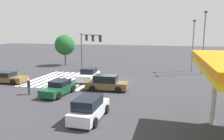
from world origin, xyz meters
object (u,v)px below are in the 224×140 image
car_2 (89,109)px  car_3 (59,88)px  street_light_pole_b (193,41)px  car_1 (106,83)px  street_light_pole_a (204,38)px  tree_corner_a (65,45)px  traffic_signal_mast (88,43)px  car_5 (7,78)px  car_0 (89,75)px  pedestrian (29,86)px

car_2 → car_3: car_2 is taller
car_2 → street_light_pole_b: bearing=-21.1°
car_1 → car_2: (8.05, 1.05, 0.03)m
street_light_pole_a → street_light_pole_b: size_ratio=1.14×
car_1 → tree_corner_a: tree_corner_a is taller
traffic_signal_mast → car_5: 12.14m
tree_corner_a → street_light_pole_b: bearing=88.5°
tree_corner_a → car_2: bearing=30.3°
traffic_signal_mast → car_2: bearing=-23.7°
car_2 → car_3: size_ratio=0.98×
car_0 → car_3: car_0 is taller
car_0 → pedestrian: 8.20m
car_1 → car_2: 8.12m
car_1 → street_light_pole_b: 18.18m
car_0 → street_light_pole_b: 17.84m
car_3 → tree_corner_a: (-18.12, -8.39, 3.17)m
car_5 → street_light_pole_a: bearing=25.3°
traffic_signal_mast → street_light_pole_b: bearing=65.1°
car_3 → tree_corner_a: bearing=-151.2°
car_1 → pedestrian: (3.63, -7.15, 0.13)m
tree_corner_a → car_5: bearing=-1.8°
car_0 → pedestrian: car_0 is taller
pedestrian → car_2: bearing=-75.7°
car_5 → car_3: bearing=-20.9°
traffic_signal_mast → car_3: (11.81, 1.37, -3.88)m
car_0 → car_1: car_0 is taller
car_0 → pedestrian: (7.34, -3.66, 0.14)m
car_1 → car_3: car_1 is taller
street_light_pole_a → tree_corner_a: (-2.67, -23.86, -1.58)m
car_3 → pedestrian: (0.75, -2.96, 0.23)m
traffic_signal_mast → car_1: traffic_signal_mast is taller
car_2 → car_5: car_2 is taller
car_5 → street_light_pole_b: size_ratio=0.61×
car_3 → car_5: 9.38m
traffic_signal_mast → car_0: 6.77m
car_0 → car_1: bearing=40.8°
car_1 → car_5: 13.04m
car_3 → street_light_pole_a: street_light_pole_a is taller
traffic_signal_mast → car_2: 18.60m
traffic_signal_mast → pedestrian: bearing=-52.2°
tree_corner_a → traffic_signal_mast: bearing=48.1°
car_0 → tree_corner_a: size_ratio=0.75×
pedestrian → car_1: bearing=-20.5°
pedestrian → tree_corner_a: 19.85m
car_5 → tree_corner_a: bearing=86.6°
traffic_signal_mast → car_5: bearing=-85.6°
car_3 → pedestrian: size_ratio=2.76×
car_5 → car_2: bearing=-32.0°
car_0 → street_light_pole_b: size_ratio=0.53×
car_1 → car_3: size_ratio=1.03×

